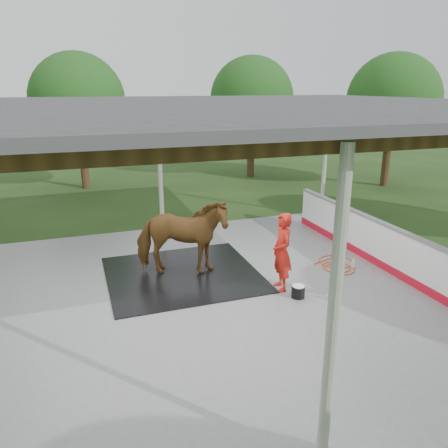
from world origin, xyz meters
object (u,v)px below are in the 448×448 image
object	(u,v)px
handler	(282,252)
wash_bucket	(298,291)
horse	(182,237)
dasher_board	(384,247)

from	to	relation	value
handler	wash_bucket	bearing A→B (deg)	25.65
horse	wash_bucket	distance (m)	2.96
dasher_board	wash_bucket	size ratio (longest dim) A/B	27.63
horse	dasher_board	bearing A→B (deg)	-85.88
handler	wash_bucket	world-z (taller)	handler
horse	wash_bucket	size ratio (longest dim) A/B	7.57
horse	handler	world-z (taller)	horse
dasher_board	wash_bucket	world-z (taller)	dasher_board
dasher_board	horse	bearing A→B (deg)	165.78
handler	wash_bucket	xyz separation A→B (m)	(0.17, -0.50, -0.74)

